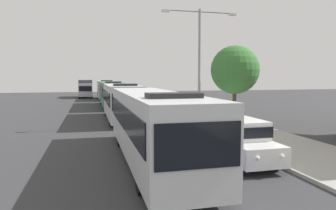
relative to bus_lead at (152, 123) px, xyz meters
The scene contains 8 objects.
bus_lead is the anchor object (origin of this frame).
bus_second_in_line 13.52m from the bus_lead, 90.00° to the left, with size 2.58×10.60×3.21m.
bus_middle 26.15m from the bus_lead, 90.00° to the left, with size 2.58×12.42×3.21m.
bus_fourth_in_line 39.25m from the bus_lead, 90.00° to the left, with size 2.58×10.53×3.21m.
white_suv 3.89m from the bus_lead, 15.57° to the right, with size 1.86×4.65×1.90m.
box_truck_oncoming 45.22m from the bus_lead, 94.19° to the left, with size 2.35×7.65×3.15m.
streetlamp_mid 11.02m from the bus_lead, 58.71° to the left, with size 5.79×0.28×8.57m.
roadside_tree 13.61m from the bus_lead, 48.43° to the left, with size 3.94×3.94×6.12m.
Camera 1 is at (-3.94, 0.43, 3.73)m, focal length 33.21 mm.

